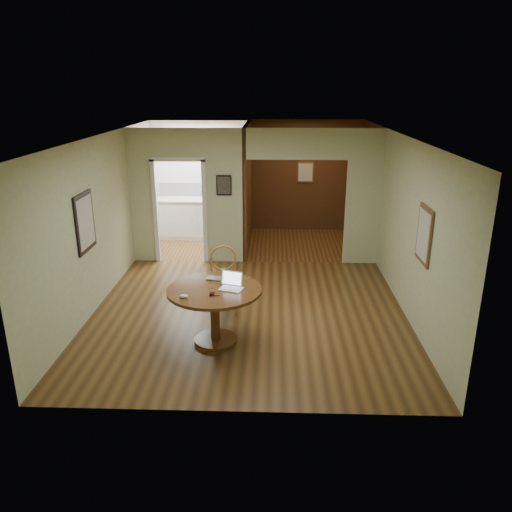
{
  "coord_description": "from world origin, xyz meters",
  "views": [
    {
      "loc": [
        0.38,
        -7.21,
        3.48
      ],
      "look_at": [
        0.13,
        -0.2,
        1.06
      ],
      "focal_mm": 35.0,
      "sensor_mm": 36.0,
      "label": 1
    }
  ],
  "objects_px": {
    "dining_table": "(215,303)",
    "open_laptop": "(231,284)",
    "chair": "(224,276)",
    "closed_laptop": "(218,280)"
  },
  "relations": [
    {
      "from": "dining_table",
      "to": "closed_laptop",
      "type": "relative_size",
      "value": 3.56
    },
    {
      "from": "dining_table",
      "to": "open_laptop",
      "type": "distance_m",
      "value": 0.36
    },
    {
      "from": "chair",
      "to": "closed_laptop",
      "type": "relative_size",
      "value": 2.92
    },
    {
      "from": "dining_table",
      "to": "open_laptop",
      "type": "height_order",
      "value": "open_laptop"
    },
    {
      "from": "dining_table",
      "to": "open_laptop",
      "type": "xyz_separation_m",
      "value": [
        0.24,
        0.04,
        0.27
      ]
    },
    {
      "from": "open_laptop",
      "to": "dining_table",
      "type": "bearing_deg",
      "value": -151.97
    },
    {
      "from": "open_laptop",
      "to": "closed_laptop",
      "type": "bearing_deg",
      "value": 150.42
    },
    {
      "from": "dining_table",
      "to": "closed_laptop",
      "type": "bearing_deg",
      "value": 85.45
    },
    {
      "from": "dining_table",
      "to": "chair",
      "type": "bearing_deg",
      "value": 88.52
    },
    {
      "from": "closed_laptop",
      "to": "chair",
      "type": "bearing_deg",
      "value": 98.33
    }
  ]
}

